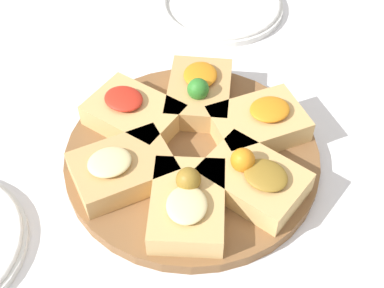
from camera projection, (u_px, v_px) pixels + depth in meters
ground_plane at (192, 161)px, 0.69m from camera, size 3.00×3.00×0.00m
serving_board at (192, 156)px, 0.68m from camera, size 0.32×0.32×0.02m
focaccia_slice_0 at (199, 92)px, 0.72m from camera, size 0.14×0.14×0.05m
focaccia_slice_1 at (133, 113)px, 0.70m from camera, size 0.10×0.13×0.04m
focaccia_slice_2 at (122, 169)px, 0.64m from camera, size 0.14×0.12×0.04m
focaccia_slice_3 at (188, 203)px, 0.60m from camera, size 0.14×0.14×0.05m
focaccia_slice_4 at (254, 178)px, 0.63m from camera, size 0.10×0.13×0.05m
focaccia_slice_5 at (259, 123)px, 0.69m from camera, size 0.14×0.12×0.04m
plate_right at (221, 5)px, 0.90m from camera, size 0.21×0.21×0.02m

